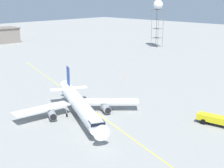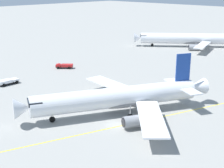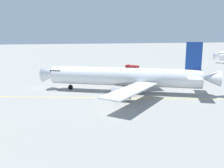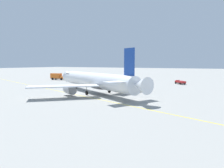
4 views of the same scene
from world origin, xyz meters
The scene contains 6 objects.
ground_plane centered at (0.00, 0.00, 0.00)m, with size 600.00×600.00×0.00m, color gray.
airliner_main centered at (4.11, 3.74, 3.23)m, with size 36.34×32.52×11.03m.
ops_pickup_truck centered at (18.59, 39.56, 0.81)m, with size 4.74×4.93×1.41m.
catering_truck_truck centered at (-37.74, 32.26, 1.66)m, with size 7.88×3.39×3.10m.
pushback_tug_truck centered at (-1.48, 36.82, 0.81)m, with size 5.27×2.47×1.30m.
taxiway_centreline centered at (3.11, -1.52, 0.00)m, with size 154.65×51.15×0.01m.
Camera 4 is at (34.34, -41.15, 7.89)m, focal length 32.97 mm.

